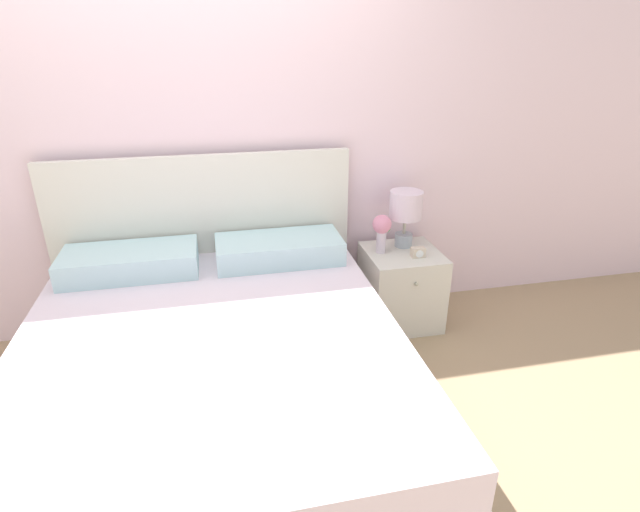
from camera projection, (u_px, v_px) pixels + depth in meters
ground_plane at (215, 321)px, 3.38m from camera, size 12.00×12.00×0.00m
wall_back at (195, 124)px, 2.92m from camera, size 8.00×0.06×2.60m
bed at (214, 368)px, 2.43m from camera, size 1.81×2.01×1.14m
nightstand at (401, 287)px, 3.29m from camera, size 0.47×0.49×0.50m
table_lamp at (406, 209)px, 3.18m from camera, size 0.21×0.21×0.37m
flower_vase at (382, 228)px, 3.12m from camera, size 0.12×0.12×0.25m
alarm_clock at (418, 252)px, 3.11m from camera, size 0.09×0.06×0.06m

